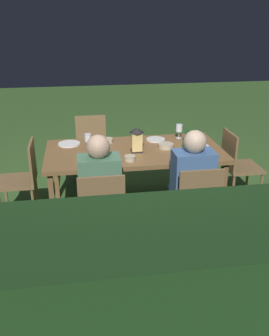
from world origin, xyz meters
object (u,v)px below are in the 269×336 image
at_px(person_in_green, 99,186).
at_px(wine_glass_b, 179,129).
at_px(chair_side_left_b, 92,146).
at_px(plate_c, 200,147).
at_px(chair_head_far, 23,177).
at_px(plate_b, 156,139).
at_px(bowl_olives, 105,160).
at_px(bowl_salad, 130,158).
at_px(wine_glass_c, 88,138).
at_px(bowl_bread, 166,146).
at_px(chair_side_right_b, 101,211).
at_px(chair_side_right_a, 196,204).
at_px(lantern_centerpiece, 137,138).
at_px(bowl_dip, 108,140).
at_px(wine_glass_a, 138,137).
at_px(chair_head_near, 237,164).
at_px(dining_table, 134,154).
at_px(plate_a, 69,144).
at_px(person_in_blue, 190,180).
at_px(green_bottle_on_table, 186,146).

height_order(person_in_green, wine_glass_b, person_in_green).
height_order(chair_side_left_b, plate_c, chair_side_left_b).
height_order(chair_head_far, plate_b, chair_head_far).
relative_size(bowl_olives, bowl_salad, 1.43).
bearing_deg(bowl_olives, wine_glass_c, -70.76).
xyz_separation_m(bowl_olives, bowl_bread, (-0.70, -0.32, 0.00)).
bearing_deg(chair_side_right_b, chair_side_right_a, 180.00).
distance_m(wine_glass_b, plate_c, 0.40).
distance_m(lantern_centerpiece, bowl_bread, 0.37).
height_order(chair_side_right_b, wine_glass_c, wine_glass_c).
bearing_deg(chair_side_right_a, bowl_dip, -59.05).
relative_size(wine_glass_a, wine_glass_c, 1.00).
bearing_deg(bowl_dip, chair_head_near, 168.85).
distance_m(dining_table, chair_head_near, 1.23).
bearing_deg(bowl_bread, plate_a, -14.98).
height_order(chair_side_right_b, bowl_olives, chair_side_right_b).
distance_m(dining_table, bowl_salad, 0.34).
height_order(chair_head_far, wine_glass_a, wine_glass_a).
bearing_deg(person_in_blue, wine_glass_c, -40.41).
bearing_deg(chair_head_far, wine_glass_c, -171.00).
height_order(plate_c, bowl_salad, bowl_salad).
bearing_deg(plate_b, green_bottle_on_table, 109.38).
height_order(person_in_blue, plate_b, person_in_blue).
xyz_separation_m(chair_side_right_b, person_in_green, (-0.00, -0.20, 0.15)).
bearing_deg(person_in_blue, plate_b, -81.99).
height_order(wine_glass_a, plate_b, wine_glass_a).
distance_m(plate_b, plate_c, 0.54).
relative_size(lantern_centerpiece, plate_b, 1.20).
height_order(bowl_bread, bowl_salad, bowl_salad).
distance_m(chair_head_near, bowl_bread, 0.90).
bearing_deg(bowl_salad, wine_glass_a, -110.56).
height_order(chair_side_right_a, chair_head_far, same).
xyz_separation_m(wine_glass_c, plate_b, (-0.79, -0.18, -0.11)).
xyz_separation_m(chair_side_left_b, bowl_bread, (-0.79, 0.87, 0.27)).
height_order(chair_side_left_b, bowl_dip, chair_side_left_b).
bearing_deg(plate_a, chair_head_near, 171.43).
bearing_deg(bowl_dip, plate_a, 0.21).
bearing_deg(bowl_olives, chair_side_right_a, 144.26).
distance_m(bowl_bread, bowl_dip, 0.68).
xyz_separation_m(chair_side_right_b, wine_glass_a, (-0.49, -0.97, 0.36)).
height_order(plate_a, bowl_olives, bowl_olives).
height_order(chair_side_right_a, chair_side_right_b, same).
bearing_deg(bowl_dip, chair_side_right_b, 81.78).
distance_m(chair_side_right_b, bowl_salad, 0.71).
height_order(chair_head_far, plate_c, chair_head_far).
distance_m(chair_side_left_b, bowl_olives, 1.22).
relative_size(chair_side_right_b, bowl_bread, 5.20).
bearing_deg(chair_side_right_a, person_in_blue, -90.00).
bearing_deg(chair_side_right_a, bowl_bread, -84.81).
distance_m(green_bottle_on_table, bowl_salad, 0.60).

